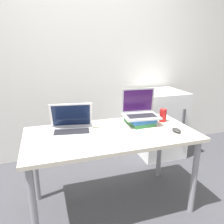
{
  "coord_description": "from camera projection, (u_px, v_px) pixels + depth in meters",
  "views": [
    {
      "loc": [
        -0.51,
        -1.26,
        1.41
      ],
      "look_at": [
        0.0,
        0.35,
        0.9
      ],
      "focal_mm": 35.0,
      "sensor_mm": 36.0,
      "label": 1
    }
  ],
  "objects": [
    {
      "name": "soda_can",
      "position": [
        163.0,
        115.0,
        2.07
      ],
      "size": [
        0.07,
        0.07,
        0.12
      ],
      "color": "red",
      "rests_on": "desk"
    },
    {
      "name": "desk",
      "position": [
        111.0,
        142.0,
        1.84
      ],
      "size": [
        1.41,
        0.7,
        0.72
      ],
      "color": "beige",
      "rests_on": "ground_plane"
    },
    {
      "name": "mini_fridge",
      "position": [
        159.0,
        123.0,
        2.89
      ],
      "size": [
        0.56,
        0.57,
        0.86
      ],
      "color": "white",
      "rests_on": "ground_plane"
    },
    {
      "name": "wall_back",
      "position": [
        83.0,
        51.0,
        2.67
      ],
      "size": [
        8.0,
        0.05,
        2.7
      ],
      "color": "silver",
      "rests_on": "ground_plane"
    },
    {
      "name": "laptop_on_books",
      "position": [
        140.0,
        111.0,
        2.01
      ],
      "size": [
        0.34,
        0.26,
        0.25
      ],
      "color": "#B2B2B7",
      "rests_on": "book_stack"
    },
    {
      "name": "mouse",
      "position": [
        176.0,
        130.0,
        1.83
      ],
      "size": [
        0.06,
        0.1,
        0.03
      ],
      "color": "#2D2D2D",
      "rests_on": "desk"
    },
    {
      "name": "book_stack",
      "position": [
        140.0,
        120.0,
        2.01
      ],
      "size": [
        0.22,
        0.26,
        0.07
      ],
      "color": "#33753D",
      "rests_on": "desk"
    },
    {
      "name": "wireless_keyboard",
      "position": [
        155.0,
        135.0,
        1.74
      ],
      "size": [
        0.31,
        0.13,
        0.01
      ],
      "color": "white",
      "rests_on": "desk"
    },
    {
      "name": "laptop_left",
      "position": [
        72.0,
        126.0,
        1.82
      ],
      "size": [
        0.38,
        0.3,
        0.24
      ],
      "color": "silver",
      "rests_on": "desk"
    }
  ]
}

